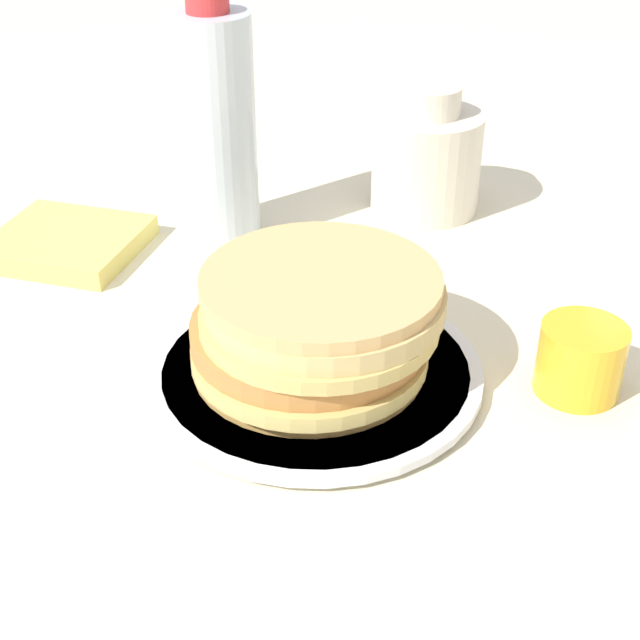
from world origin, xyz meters
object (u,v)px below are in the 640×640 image
(juice_glass, at_px, (585,359))
(water_bottle_near, at_px, (219,128))
(plate, at_px, (320,372))
(pancake_stack, at_px, (320,324))
(cream_jug, at_px, (430,158))

(juice_glass, relative_size, water_bottle_near, 0.27)
(plate, relative_size, pancake_stack, 1.35)
(plate, height_order, cream_jug, cream_jug)
(water_bottle_near, bearing_deg, plate, -162.40)
(juice_glass, distance_m, water_bottle_near, 0.40)
(juice_glass, height_order, water_bottle_near, water_bottle_near)
(juice_glass, bearing_deg, pancake_stack, 83.28)
(plate, height_order, pancake_stack, pancake_stack)
(cream_jug, bearing_deg, water_bottle_near, 103.01)
(plate, distance_m, juice_glass, 0.20)
(juice_glass, bearing_deg, plate, 82.87)
(plate, height_order, juice_glass, juice_glass)
(pancake_stack, distance_m, juice_glass, 0.20)
(cream_jug, xyz_separation_m, water_bottle_near, (-0.05, 0.21, 0.05))
(water_bottle_near, bearing_deg, pancake_stack, -162.58)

